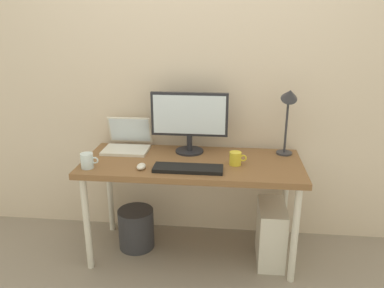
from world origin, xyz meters
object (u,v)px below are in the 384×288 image
(computer_tower, at_px, (271,233))
(keyboard, at_px, (188,169))
(mouse, at_px, (141,166))
(coffee_mug, at_px, (236,158))
(desk_lamp, at_px, (289,105))
(wastebasket, at_px, (136,228))
(monitor, at_px, (189,119))
(laptop, at_px, (128,141))
(glass_cup, at_px, (87,161))
(desk, at_px, (192,170))

(computer_tower, bearing_deg, keyboard, -165.87)
(mouse, bearing_deg, coffee_mug, 12.73)
(desk_lamp, height_order, wastebasket, desk_lamp)
(keyboard, bearing_deg, wastebasket, 154.10)
(monitor, xyz_separation_m, wastebasket, (-0.38, -0.14, -0.81))
(laptop, bearing_deg, coffee_mug, -16.52)
(coffee_mug, xyz_separation_m, glass_cup, (-0.94, -0.16, 0.01))
(glass_cup, relative_size, wastebasket, 0.39)
(desk, height_order, monitor, monitor)
(monitor, relative_size, coffee_mug, 4.75)
(laptop, relative_size, computer_tower, 0.76)
(mouse, relative_size, glass_cup, 0.78)
(keyboard, xyz_separation_m, coffee_mug, (0.30, 0.13, 0.03))
(monitor, bearing_deg, mouse, -127.85)
(laptop, height_order, keyboard, laptop)
(keyboard, relative_size, glass_cup, 3.80)
(wastebasket, bearing_deg, glass_cup, -135.54)
(desk, height_order, keyboard, keyboard)
(computer_tower, relative_size, wastebasket, 1.40)
(keyboard, relative_size, wastebasket, 1.47)
(desk_lamp, distance_m, computer_tower, 0.89)
(coffee_mug, xyz_separation_m, computer_tower, (0.26, 0.01, -0.55))
(desk_lamp, bearing_deg, desk, -164.57)
(wastebasket, bearing_deg, computer_tower, -3.46)
(desk, xyz_separation_m, computer_tower, (0.55, -0.03, -0.44))
(mouse, bearing_deg, desk, 29.54)
(desk_lamp, bearing_deg, mouse, -159.65)
(laptop, xyz_separation_m, computer_tower, (1.05, -0.22, -0.56))
(monitor, bearing_deg, desk_lamp, 0.08)
(laptop, xyz_separation_m, mouse, (0.19, -0.37, -0.04))
(laptop, bearing_deg, desk_lamp, -0.95)
(monitor, relative_size, keyboard, 1.22)
(wastebasket, bearing_deg, desk, -4.61)
(coffee_mug, bearing_deg, mouse, -167.27)
(keyboard, bearing_deg, mouse, -178.52)
(laptop, distance_m, wastebasket, 0.65)
(coffee_mug, bearing_deg, keyboard, -156.86)
(monitor, xyz_separation_m, mouse, (-0.27, -0.35, -0.23))
(glass_cup, bearing_deg, keyboard, 2.49)
(glass_cup, xyz_separation_m, wastebasket, (0.23, 0.23, -0.62))
(laptop, bearing_deg, computer_tower, -11.80)
(desk_lamp, bearing_deg, coffee_mug, -148.06)
(monitor, xyz_separation_m, desk_lamp, (0.67, 0.00, 0.11))
(computer_tower, bearing_deg, laptop, 168.20)
(monitor, height_order, computer_tower, monitor)
(desk, distance_m, glass_cup, 0.69)
(desk_lamp, bearing_deg, computer_tower, -111.79)
(keyboard, xyz_separation_m, computer_tower, (0.56, 0.14, -0.52))
(wastebasket, bearing_deg, desk_lamp, 7.64)
(desk, height_order, laptop, laptop)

